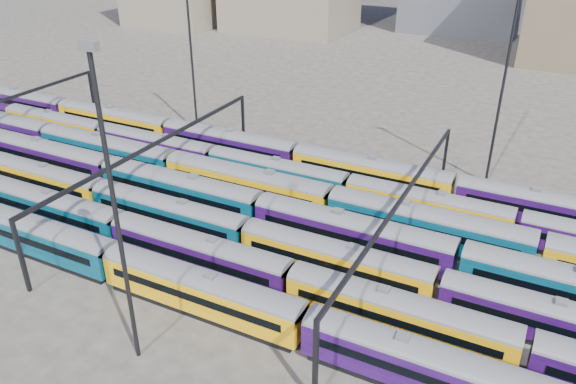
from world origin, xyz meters
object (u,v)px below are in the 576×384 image
at_px(mast_2, 115,207).
at_px(rake_0, 431,364).
at_px(rake_1, 199,250).
at_px(rake_2, 335,257).

bearing_deg(mast_2, rake_0, 17.52).
relative_size(rake_1, mast_2, 5.54).
xyz_separation_m(rake_0, rake_2, (-11.83, 10.00, -0.07)).
relative_size(rake_0, mast_2, 5.61).
xyz_separation_m(rake_2, mast_2, (-10.35, -17.00, 11.38)).
relative_size(rake_0, rake_2, 1.03).
height_order(rake_0, mast_2, mast_2).
height_order(rake_0, rake_1, rake_0).
xyz_separation_m(rake_1, rake_2, (12.51, 5.00, -0.03)).
height_order(rake_2, mast_2, mast_2).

